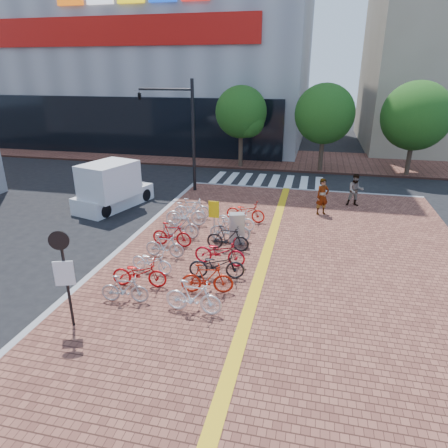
% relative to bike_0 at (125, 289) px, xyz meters
% --- Properties ---
extents(ground, '(120.00, 120.00, 0.00)m').
position_rel_bike_0_xyz_m(ground, '(1.93, 2.38, -0.61)').
color(ground, black).
rests_on(ground, ground).
extents(sidewalk, '(14.00, 34.00, 0.15)m').
position_rel_bike_0_xyz_m(sidewalk, '(4.93, -2.62, -0.54)').
color(sidewalk, brown).
rests_on(sidewalk, ground).
extents(tactile_strip, '(0.40, 34.00, 0.01)m').
position_rel_bike_0_xyz_m(tactile_strip, '(3.93, -2.62, -0.46)').
color(tactile_strip, gold).
rests_on(tactile_strip, sidewalk).
extents(kerb_west, '(0.25, 34.00, 0.15)m').
position_rel_bike_0_xyz_m(kerb_west, '(-2.07, -2.62, -0.54)').
color(kerb_west, gray).
rests_on(kerb_west, ground).
extents(kerb_north, '(14.00, 0.25, 0.15)m').
position_rel_bike_0_xyz_m(kerb_north, '(4.93, 14.38, -0.54)').
color(kerb_north, gray).
rests_on(kerb_north, ground).
extents(far_sidewalk, '(70.00, 8.00, 0.15)m').
position_rel_bike_0_xyz_m(far_sidewalk, '(1.93, 23.38, -0.54)').
color(far_sidewalk, brown).
rests_on(far_sidewalk, ground).
extents(department_store, '(36.00, 24.27, 28.00)m').
position_rel_bike_0_xyz_m(department_store, '(-14.07, 34.33, 13.36)').
color(department_store, gray).
rests_on(department_store, ground).
extents(crosswalk, '(7.50, 4.00, 0.01)m').
position_rel_bike_0_xyz_m(crosswalk, '(2.43, 16.38, -0.61)').
color(crosswalk, silver).
rests_on(crosswalk, ground).
extents(street_trees, '(16.20, 4.60, 6.35)m').
position_rel_bike_0_xyz_m(street_trees, '(6.97, 19.83, 3.48)').
color(street_trees, '#38281E').
rests_on(street_trees, far_sidewalk).
extents(bike_0, '(1.59, 0.63, 0.93)m').
position_rel_bike_0_xyz_m(bike_0, '(0.00, 0.00, 0.00)').
color(bike_0, '#A6A6AB').
rests_on(bike_0, sidewalk).
extents(bike_1, '(1.95, 0.87, 0.99)m').
position_rel_bike_0_xyz_m(bike_1, '(0.03, 1.05, 0.03)').
color(bike_1, red).
rests_on(bike_1, sidewalk).
extents(bike_2, '(1.72, 0.82, 0.87)m').
position_rel_bike_0_xyz_m(bike_2, '(0.03, 2.09, -0.03)').
color(bike_2, white).
rests_on(bike_2, sidewalk).
extents(bike_3, '(1.59, 0.48, 0.95)m').
position_rel_bike_0_xyz_m(bike_3, '(0.04, 3.41, 0.01)').
color(bike_3, '#AFAFB4').
rests_on(bike_3, sidewalk).
extents(bike_4, '(1.73, 0.53, 1.03)m').
position_rel_bike_0_xyz_m(bike_4, '(-0.05, 4.47, 0.05)').
color(bike_4, '#A20B11').
rests_on(bike_4, sidewalk).
extents(bike_5, '(1.85, 0.76, 1.08)m').
position_rel_bike_0_xyz_m(bike_5, '(-0.01, 5.47, 0.08)').
color(bike_5, '#B4B3B8').
rests_on(bike_5, sidewalk).
extents(bike_6, '(1.99, 0.89, 1.16)m').
position_rel_bike_0_xyz_m(bike_6, '(-0.20, 6.85, 0.11)').
color(bike_6, silver).
rests_on(bike_6, sidewalk).
extents(bike_7, '(1.85, 0.85, 1.07)m').
position_rel_bike_0_xyz_m(bike_7, '(-0.21, 7.80, 0.07)').
color(bike_7, silver).
rests_on(bike_7, sidewalk).
extents(bike_8, '(1.81, 0.57, 1.08)m').
position_rel_bike_0_xyz_m(bike_8, '(2.29, -0.08, 0.07)').
color(bike_8, white).
rests_on(bike_8, sidewalk).
extents(bike_9, '(1.80, 0.81, 1.04)m').
position_rel_bike_0_xyz_m(bike_9, '(2.39, 1.15, 0.06)').
color(bike_9, '#AA1D0C').
rests_on(bike_9, sidewalk).
extents(bike_10, '(2.06, 1.01, 1.04)m').
position_rel_bike_0_xyz_m(bike_10, '(2.45, 2.20, 0.05)').
color(bike_10, black).
rests_on(bike_10, sidewalk).
extents(bike_11, '(2.00, 0.76, 1.04)m').
position_rel_bike_0_xyz_m(bike_11, '(2.31, 3.26, 0.05)').
color(bike_11, '#B30C1C').
rests_on(bike_11, sidewalk).
extents(bike_12, '(1.80, 0.59, 1.07)m').
position_rel_bike_0_xyz_m(bike_12, '(2.32, 4.57, 0.07)').
color(bike_12, black).
rests_on(bike_12, sidewalk).
extents(bike_13, '(1.81, 0.65, 1.07)m').
position_rel_bike_0_xyz_m(bike_13, '(2.21, 5.55, 0.07)').
color(bike_13, silver).
rests_on(bike_13, sidewalk).
extents(bike_14, '(1.93, 0.94, 0.97)m').
position_rel_bike_0_xyz_m(bike_14, '(2.18, 6.92, 0.02)').
color(bike_14, white).
rests_on(bike_14, sidewalk).
extents(bike_15, '(1.98, 0.86, 1.01)m').
position_rel_bike_0_xyz_m(bike_15, '(2.44, 8.07, 0.04)').
color(bike_15, red).
rests_on(bike_15, sidewalk).
extents(pedestrian_a, '(0.81, 0.73, 1.87)m').
position_rel_bike_0_xyz_m(pedestrian_a, '(6.05, 9.99, 0.47)').
color(pedestrian_a, gray).
rests_on(pedestrian_a, sidewalk).
extents(pedestrian_b, '(0.92, 0.75, 1.77)m').
position_rel_bike_0_xyz_m(pedestrian_b, '(7.79, 11.77, 0.42)').
color(pedestrian_b, '#515667').
rests_on(pedestrian_b, sidewalk).
extents(utility_box, '(0.72, 0.61, 1.33)m').
position_rel_bike_0_xyz_m(utility_box, '(2.54, 5.38, 0.20)').
color(utility_box, '#B0B0B5').
rests_on(utility_box, sidewalk).
extents(yellow_sign, '(0.46, 0.10, 1.70)m').
position_rel_bike_0_xyz_m(yellow_sign, '(1.46, 5.69, 0.71)').
color(yellow_sign, '#B7B7BC').
rests_on(yellow_sign, sidewalk).
extents(notice_sign, '(0.53, 0.22, 2.98)m').
position_rel_bike_0_xyz_m(notice_sign, '(-0.92, -1.52, 1.41)').
color(notice_sign, black).
rests_on(notice_sign, sidewalk).
extents(traffic_light_pole, '(3.49, 1.35, 6.50)m').
position_rel_bike_0_xyz_m(traffic_light_pole, '(-3.08, 12.75, 4.02)').
color(traffic_light_pole, black).
rests_on(traffic_light_pole, sidewalk).
extents(box_truck, '(3.09, 4.85, 2.60)m').
position_rel_bike_0_xyz_m(box_truck, '(-5.14, 9.08, 0.61)').
color(box_truck, white).
rests_on(box_truck, ground).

